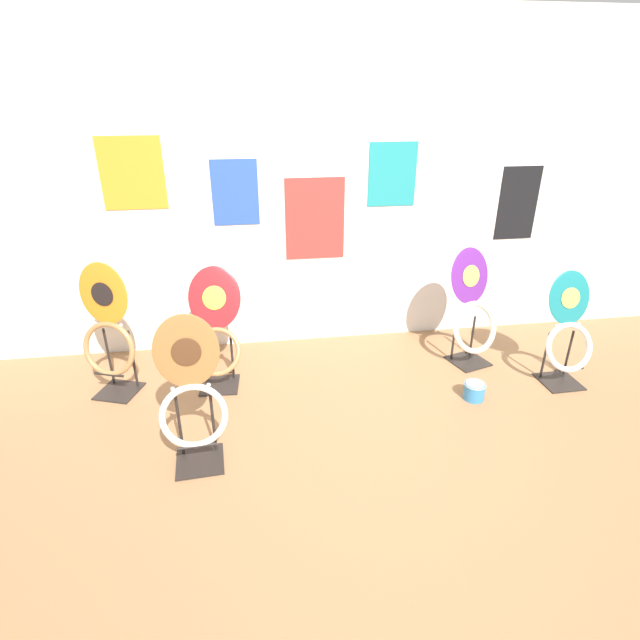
{
  "coord_description": "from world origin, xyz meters",
  "views": [
    {
      "loc": [
        -0.73,
        -2.02,
        2.05
      ],
      "look_at": [
        -0.26,
        1.13,
        0.55
      ],
      "focal_mm": 28.0,
      "sensor_mm": 36.0,
      "label": 1
    }
  ],
  "objects_px": {
    "toilet_seat_display_crimson_swirl": "(216,333)",
    "toilet_seat_display_orange_sun": "(108,335)",
    "toilet_seat_display_teal_sax": "(568,334)",
    "toilet_seat_display_purple_note": "(472,313)",
    "toilet_seat_display_woodgrain": "(192,401)",
    "paint_can": "(474,390)"
  },
  "relations": [
    {
      "from": "toilet_seat_display_purple_note",
      "to": "toilet_seat_display_teal_sax",
      "type": "relative_size",
      "value": 1.08
    },
    {
      "from": "toilet_seat_display_crimson_swirl",
      "to": "toilet_seat_display_woodgrain",
      "type": "height_order",
      "value": "toilet_seat_display_woodgrain"
    },
    {
      "from": "paint_can",
      "to": "toilet_seat_display_crimson_swirl",
      "type": "bearing_deg",
      "value": 164.73
    },
    {
      "from": "toilet_seat_display_orange_sun",
      "to": "toilet_seat_display_crimson_swirl",
      "type": "bearing_deg",
      "value": 1.79
    },
    {
      "from": "toilet_seat_display_woodgrain",
      "to": "paint_can",
      "type": "xyz_separation_m",
      "value": [
        1.91,
        0.39,
        -0.37
      ]
    },
    {
      "from": "toilet_seat_display_teal_sax",
      "to": "toilet_seat_display_purple_note",
      "type": "bearing_deg",
      "value": 144.53
    },
    {
      "from": "toilet_seat_display_crimson_swirl",
      "to": "toilet_seat_display_orange_sun",
      "type": "relative_size",
      "value": 0.88
    },
    {
      "from": "toilet_seat_display_crimson_swirl",
      "to": "toilet_seat_display_woodgrain",
      "type": "relative_size",
      "value": 0.92
    },
    {
      "from": "toilet_seat_display_purple_note",
      "to": "toilet_seat_display_teal_sax",
      "type": "xyz_separation_m",
      "value": [
        0.56,
        -0.4,
        -0.02
      ]
    },
    {
      "from": "toilet_seat_display_woodgrain",
      "to": "toilet_seat_display_orange_sun",
      "type": "bearing_deg",
      "value": 126.55
    },
    {
      "from": "toilet_seat_display_crimson_swirl",
      "to": "toilet_seat_display_teal_sax",
      "type": "relative_size",
      "value": 1.02
    },
    {
      "from": "toilet_seat_display_crimson_swirl",
      "to": "toilet_seat_display_orange_sun",
      "type": "height_order",
      "value": "toilet_seat_display_orange_sun"
    },
    {
      "from": "toilet_seat_display_purple_note",
      "to": "toilet_seat_display_orange_sun",
      "type": "height_order",
      "value": "toilet_seat_display_orange_sun"
    },
    {
      "from": "toilet_seat_display_woodgrain",
      "to": "toilet_seat_display_teal_sax",
      "type": "distance_m",
      "value": 2.7
    },
    {
      "from": "paint_can",
      "to": "toilet_seat_display_teal_sax",
      "type": "bearing_deg",
      "value": 9.98
    },
    {
      "from": "toilet_seat_display_crimson_swirl",
      "to": "toilet_seat_display_woodgrain",
      "type": "distance_m",
      "value": 0.89
    },
    {
      "from": "toilet_seat_display_teal_sax",
      "to": "toilet_seat_display_woodgrain",
      "type": "bearing_deg",
      "value": -168.87
    },
    {
      "from": "toilet_seat_display_woodgrain",
      "to": "toilet_seat_display_orange_sun",
      "type": "relative_size",
      "value": 0.97
    },
    {
      "from": "toilet_seat_display_woodgrain",
      "to": "toilet_seat_display_orange_sun",
      "type": "height_order",
      "value": "toilet_seat_display_orange_sun"
    },
    {
      "from": "toilet_seat_display_purple_note",
      "to": "toilet_seat_display_woodgrain",
      "type": "relative_size",
      "value": 0.97
    },
    {
      "from": "toilet_seat_display_crimson_swirl",
      "to": "toilet_seat_display_woodgrain",
      "type": "bearing_deg",
      "value": -96.19
    },
    {
      "from": "toilet_seat_display_woodgrain",
      "to": "paint_can",
      "type": "relative_size",
      "value": 6.24
    }
  ]
}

